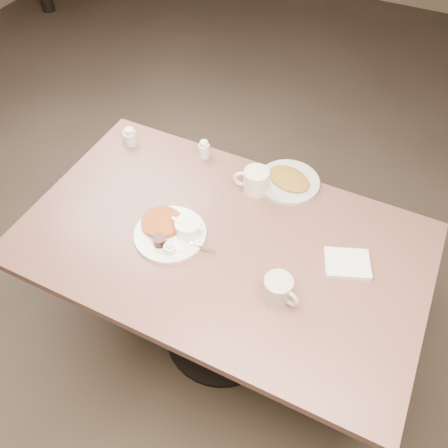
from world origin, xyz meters
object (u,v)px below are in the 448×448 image
at_px(coffee_mug_far, 255,181).
at_px(coffee_mug_near, 279,289).
at_px(main_plate, 172,230).
at_px(hash_plate, 289,181).
at_px(creamer_right, 204,149).
at_px(creamer_left, 130,137).
at_px(diner_table, 222,266).

bearing_deg(coffee_mug_far, coffee_mug_near, -57.75).
xyz_separation_m(main_plate, hash_plate, (0.30, 0.45, -0.01)).
distance_m(main_plate, hash_plate, 0.54).
relative_size(creamer_right, hash_plate, 0.24).
bearing_deg(main_plate, coffee_mug_near, -9.92).
bearing_deg(creamer_left, main_plate, -40.97).
height_order(main_plate, creamer_right, creamer_right).
xyz_separation_m(diner_table, coffee_mug_near, (0.28, -0.14, 0.22)).
distance_m(creamer_left, creamer_right, 0.34).
distance_m(diner_table, hash_plate, 0.45).
xyz_separation_m(creamer_right, hash_plate, (0.39, 0.00, -0.02)).
xyz_separation_m(main_plate, coffee_mug_far, (0.18, 0.35, 0.03)).
height_order(main_plate, creamer_left, creamer_left).
bearing_deg(creamer_right, coffee_mug_near, -43.51).
relative_size(diner_table, main_plate, 4.54).
xyz_separation_m(main_plate, creamer_right, (-0.10, 0.44, 0.01)).
bearing_deg(hash_plate, coffee_mug_far, -139.31).
relative_size(main_plate, hash_plate, 1.01).
bearing_deg(coffee_mug_near, coffee_mug_far, 122.25).
height_order(creamer_left, creamer_right, same).
relative_size(diner_table, creamer_left, 16.87).
bearing_deg(main_plate, coffee_mug_far, 62.38).
distance_m(main_plate, coffee_mug_far, 0.40).
distance_m(coffee_mug_far, hash_plate, 0.15).
distance_m(main_plate, coffee_mug_near, 0.46).
xyz_separation_m(diner_table, creamer_right, (-0.27, 0.39, 0.21)).
relative_size(diner_table, creamer_right, 18.75).
distance_m(main_plate, creamer_left, 0.57).
bearing_deg(coffee_mug_near, creamer_left, 152.87).
bearing_deg(hash_plate, creamer_left, -174.30).
distance_m(coffee_mug_far, creamer_right, 0.29).
height_order(diner_table, coffee_mug_far, coffee_mug_far).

